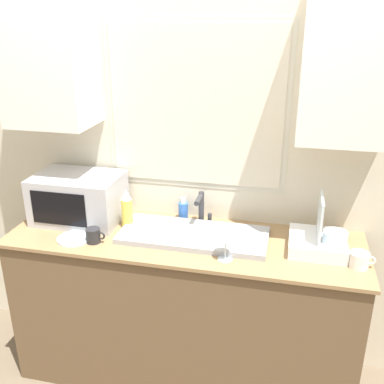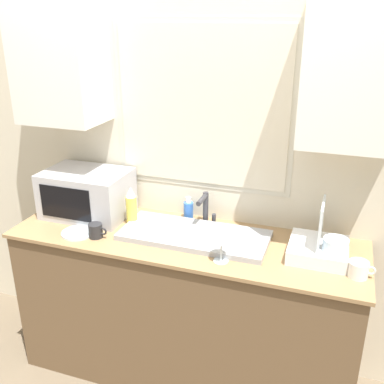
{
  "view_description": "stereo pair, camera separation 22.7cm",
  "coord_description": "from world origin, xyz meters",
  "px_view_note": "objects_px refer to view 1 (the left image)",
  "views": [
    {
      "loc": [
        0.52,
        -1.8,
        2.04
      ],
      "look_at": [
        0.05,
        0.25,
        1.19
      ],
      "focal_mm": 42.0,
      "sensor_mm": 36.0,
      "label": 1
    },
    {
      "loc": [
        0.74,
        -1.74,
        2.04
      ],
      "look_at": [
        0.05,
        0.25,
        1.19
      ],
      "focal_mm": 42.0,
      "sensor_mm": 36.0,
      "label": 2
    }
  ],
  "objects_px": {
    "wine_glass": "(226,236)",
    "soap_bottle": "(183,210)",
    "microwave": "(79,198)",
    "dish_rack": "(320,241)",
    "spray_bottle": "(127,209)",
    "mug_near_sink": "(93,235)",
    "faucet": "(201,206)"
  },
  "relations": [
    {
      "from": "faucet",
      "to": "wine_glass",
      "type": "bearing_deg",
      "value": -61.94
    },
    {
      "from": "spray_bottle",
      "to": "wine_glass",
      "type": "xyz_separation_m",
      "value": [
        0.59,
        -0.23,
        0.02
      ]
    },
    {
      "from": "spray_bottle",
      "to": "soap_bottle",
      "type": "height_order",
      "value": "spray_bottle"
    },
    {
      "from": "mug_near_sink",
      "to": "faucet",
      "type": "bearing_deg",
      "value": 34.28
    },
    {
      "from": "dish_rack",
      "to": "mug_near_sink",
      "type": "bearing_deg",
      "value": -171.31
    },
    {
      "from": "spray_bottle",
      "to": "mug_near_sink",
      "type": "bearing_deg",
      "value": -117.58
    },
    {
      "from": "soap_bottle",
      "to": "mug_near_sink",
      "type": "xyz_separation_m",
      "value": [
        -0.39,
        -0.39,
        -0.02
      ]
    },
    {
      "from": "dish_rack",
      "to": "wine_glass",
      "type": "relative_size",
      "value": 1.71
    },
    {
      "from": "soap_bottle",
      "to": "faucet",
      "type": "bearing_deg",
      "value": -20.22
    },
    {
      "from": "spray_bottle",
      "to": "dish_rack",
      "type": "bearing_deg",
      "value": -1.92
    },
    {
      "from": "faucet",
      "to": "wine_glass",
      "type": "relative_size",
      "value": 1.1
    },
    {
      "from": "microwave",
      "to": "mug_near_sink",
      "type": "distance_m",
      "value": 0.33
    },
    {
      "from": "dish_rack",
      "to": "soap_bottle",
      "type": "distance_m",
      "value": 0.79
    },
    {
      "from": "soap_bottle",
      "to": "wine_glass",
      "type": "distance_m",
      "value": 0.52
    },
    {
      "from": "microwave",
      "to": "dish_rack",
      "type": "relative_size",
      "value": 1.68
    },
    {
      "from": "microwave",
      "to": "dish_rack",
      "type": "height_order",
      "value": "dish_rack"
    },
    {
      "from": "spray_bottle",
      "to": "mug_near_sink",
      "type": "distance_m",
      "value": 0.25
    },
    {
      "from": "dish_rack",
      "to": "mug_near_sink",
      "type": "height_order",
      "value": "dish_rack"
    },
    {
      "from": "spray_bottle",
      "to": "soap_bottle",
      "type": "xyz_separation_m",
      "value": [
        0.28,
        0.18,
        -0.05
      ]
    },
    {
      "from": "faucet",
      "to": "spray_bottle",
      "type": "bearing_deg",
      "value": -161.31
    },
    {
      "from": "dish_rack",
      "to": "mug_near_sink",
      "type": "distance_m",
      "value": 1.17
    },
    {
      "from": "microwave",
      "to": "spray_bottle",
      "type": "bearing_deg",
      "value": -6.35
    },
    {
      "from": "faucet",
      "to": "soap_bottle",
      "type": "relative_size",
      "value": 1.4
    },
    {
      "from": "spray_bottle",
      "to": "wine_glass",
      "type": "bearing_deg",
      "value": -21.5
    },
    {
      "from": "dish_rack",
      "to": "soap_bottle",
      "type": "relative_size",
      "value": 2.16
    },
    {
      "from": "wine_glass",
      "to": "soap_bottle",
      "type": "bearing_deg",
      "value": 127.34
    },
    {
      "from": "faucet",
      "to": "spray_bottle",
      "type": "height_order",
      "value": "spray_bottle"
    },
    {
      "from": "faucet",
      "to": "mug_near_sink",
      "type": "xyz_separation_m",
      "value": [
        -0.51,
        -0.35,
        -0.07
      ]
    },
    {
      "from": "microwave",
      "to": "spray_bottle",
      "type": "xyz_separation_m",
      "value": [
        0.31,
        -0.03,
        -0.03
      ]
    },
    {
      "from": "microwave",
      "to": "soap_bottle",
      "type": "distance_m",
      "value": 0.61
    },
    {
      "from": "wine_glass",
      "to": "mug_near_sink",
      "type": "bearing_deg",
      "value": 178.2
    },
    {
      "from": "dish_rack",
      "to": "spray_bottle",
      "type": "distance_m",
      "value": 1.04
    }
  ]
}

